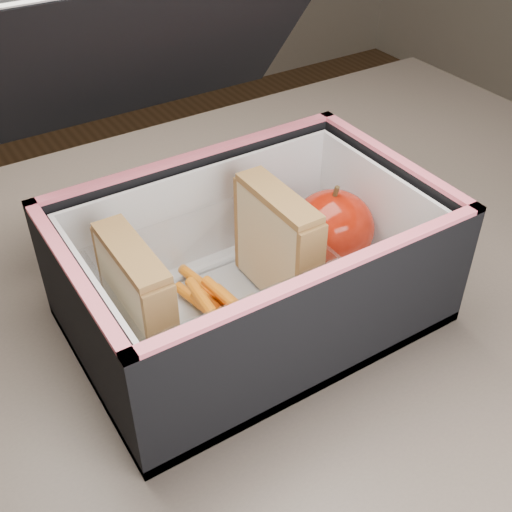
{
  "coord_description": "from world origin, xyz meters",
  "views": [
    {
      "loc": [
        -0.26,
        -0.42,
        1.19
      ],
      "look_at": [
        -0.01,
        -0.02,
        0.81
      ],
      "focal_mm": 45.0,
      "sensor_mm": 36.0,
      "label": 1
    }
  ],
  "objects": [
    {
      "name": "lunch_bag",
      "position": [
        -0.02,
        -0.02,
        0.82
      ],
      "size": [
        0.33,
        0.36,
        0.3
      ],
      "color": "black",
      "rests_on": "kitchen_table"
    },
    {
      "name": "carrot_sticks",
      "position": [
        -0.06,
        -0.04,
        0.78
      ],
      "size": [
        0.05,
        0.14,
        0.03
      ],
      "color": "orange",
      "rests_on": "plastic_tub"
    },
    {
      "name": "paper_napkin",
      "position": [
        0.08,
        -0.02,
        0.77
      ],
      "size": [
        0.08,
        0.08,
        0.01
      ],
      "primitive_type": "cube",
      "rotation": [
        0.0,
        0.0,
        -0.12
      ],
      "color": "white",
      "rests_on": "lunch_bag"
    },
    {
      "name": "sandwich_right",
      "position": [
        0.01,
        -0.03,
        0.82
      ],
      "size": [
        0.03,
        0.1,
        0.11
      ],
      "color": "tan",
      "rests_on": "plastic_tub"
    },
    {
      "name": "red_apple",
      "position": [
        0.08,
        -0.02,
        0.81
      ],
      "size": [
        0.1,
        0.1,
        0.09
      ],
      "rotation": [
        0.0,
        0.0,
        0.15
      ],
      "color": "#800F03",
      "rests_on": "paper_napkin"
    },
    {
      "name": "sandwich_left",
      "position": [
        -0.13,
        -0.03,
        0.82
      ],
      "size": [
        0.03,
        0.1,
        0.11
      ],
      "color": "tan",
      "rests_on": "plastic_tub"
    },
    {
      "name": "plastic_tub",
      "position": [
        -0.06,
        -0.03,
        0.8
      ],
      "size": [
        0.19,
        0.14,
        0.08
      ],
      "primitive_type": null,
      "color": "white",
      "rests_on": "lunch_bag"
    },
    {
      "name": "kitchen_table",
      "position": [
        0.0,
        0.0,
        0.66
      ],
      "size": [
        1.2,
        0.8,
        0.75
      ],
      "color": "brown",
      "rests_on": "ground"
    }
  ]
}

